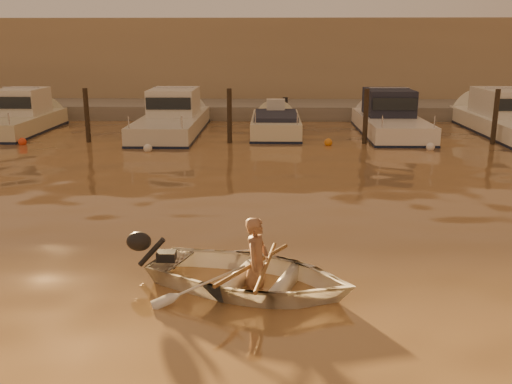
{
  "coord_description": "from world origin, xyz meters",
  "views": [
    {
      "loc": [
        1.34,
        -7.15,
        3.76
      ],
      "look_at": [
        1.04,
        4.0,
        0.75
      ],
      "focal_mm": 40.0,
      "sensor_mm": 36.0,
      "label": 1
    }
  ],
  "objects_px": {
    "moored_boat_3": "(276,128)",
    "moored_boat_4": "(391,119)",
    "moored_boat_1": "(18,117)",
    "dinghy": "(251,276)",
    "person": "(257,264)",
    "waterfront_building": "(249,63)",
    "moored_boat_2": "(172,118)"
  },
  "relations": [
    {
      "from": "moored_boat_3",
      "to": "moored_boat_4",
      "type": "height_order",
      "value": "moored_boat_4"
    },
    {
      "from": "moored_boat_3",
      "to": "moored_boat_1",
      "type": "bearing_deg",
      "value": 180.0
    },
    {
      "from": "dinghy",
      "to": "person",
      "type": "distance_m",
      "value": 0.24
    },
    {
      "from": "person",
      "to": "moored_boat_1",
      "type": "height_order",
      "value": "moored_boat_1"
    },
    {
      "from": "moored_boat_4",
      "to": "waterfront_building",
      "type": "relative_size",
      "value": 0.15
    },
    {
      "from": "dinghy",
      "to": "moored_boat_2",
      "type": "distance_m",
      "value": 15.48
    },
    {
      "from": "moored_boat_2",
      "to": "dinghy",
      "type": "bearing_deg",
      "value": -75.91
    },
    {
      "from": "moored_boat_1",
      "to": "waterfront_building",
      "type": "height_order",
      "value": "waterfront_building"
    },
    {
      "from": "person",
      "to": "moored_boat_4",
      "type": "relative_size",
      "value": 0.21
    },
    {
      "from": "dinghy",
      "to": "person",
      "type": "xyz_separation_m",
      "value": [
        0.09,
        -0.03,
        0.22
      ]
    },
    {
      "from": "moored_boat_1",
      "to": "moored_boat_2",
      "type": "distance_m",
      "value": 6.35
    },
    {
      "from": "person",
      "to": "moored_boat_1",
      "type": "bearing_deg",
      "value": 53.71
    },
    {
      "from": "moored_boat_3",
      "to": "waterfront_building",
      "type": "bearing_deg",
      "value": 97.89
    },
    {
      "from": "person",
      "to": "moored_boat_4",
      "type": "xyz_separation_m",
      "value": [
        5.04,
        15.04,
        0.19
      ]
    },
    {
      "from": "moored_boat_2",
      "to": "moored_boat_1",
      "type": "bearing_deg",
      "value": 180.0
    },
    {
      "from": "dinghy",
      "to": "moored_boat_2",
      "type": "relative_size",
      "value": 0.42
    },
    {
      "from": "dinghy",
      "to": "moored_boat_3",
      "type": "relative_size",
      "value": 0.58
    },
    {
      "from": "dinghy",
      "to": "waterfront_building",
      "type": "bearing_deg",
      "value": 21.82
    },
    {
      "from": "waterfront_building",
      "to": "moored_boat_2",
      "type": "bearing_deg",
      "value": -103.92
    },
    {
      "from": "dinghy",
      "to": "moored_boat_2",
      "type": "height_order",
      "value": "moored_boat_2"
    },
    {
      "from": "person",
      "to": "moored_boat_2",
      "type": "height_order",
      "value": "moored_boat_2"
    },
    {
      "from": "moored_boat_2",
      "to": "waterfront_building",
      "type": "distance_m",
      "value": 11.47
    },
    {
      "from": "moored_boat_1",
      "to": "moored_boat_2",
      "type": "height_order",
      "value": "same"
    },
    {
      "from": "moored_boat_2",
      "to": "moored_boat_3",
      "type": "height_order",
      "value": "moored_boat_2"
    },
    {
      "from": "dinghy",
      "to": "moored_boat_1",
      "type": "height_order",
      "value": "moored_boat_1"
    },
    {
      "from": "person",
      "to": "waterfront_building",
      "type": "bearing_deg",
      "value": 22.03
    },
    {
      "from": "moored_boat_2",
      "to": "waterfront_building",
      "type": "xyz_separation_m",
      "value": [
        2.73,
        11.0,
        1.77
      ]
    },
    {
      "from": "moored_boat_4",
      "to": "moored_boat_2",
      "type": "bearing_deg",
      "value": 180.0
    },
    {
      "from": "moored_boat_1",
      "to": "moored_boat_3",
      "type": "bearing_deg",
      "value": 0.0
    },
    {
      "from": "moored_boat_3",
      "to": "waterfront_building",
      "type": "xyz_separation_m",
      "value": [
        -1.52,
        11.0,
        2.17
      ]
    },
    {
      "from": "moored_boat_4",
      "to": "waterfront_building",
      "type": "height_order",
      "value": "waterfront_building"
    },
    {
      "from": "moored_boat_2",
      "to": "moored_boat_4",
      "type": "height_order",
      "value": "same"
    }
  ]
}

